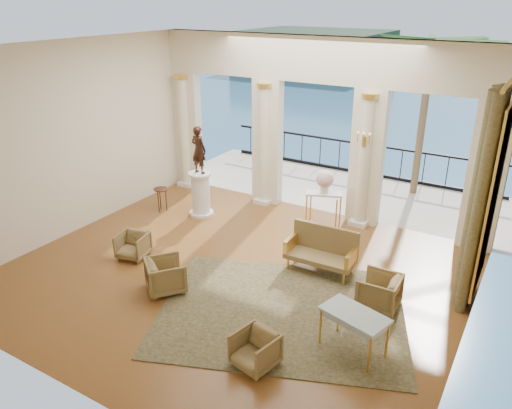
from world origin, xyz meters
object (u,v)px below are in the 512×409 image
Objects in this scene: statue at (199,150)px; armchair_b at (255,348)px; side_table at (161,192)px; armchair_c at (379,290)px; settee at (322,250)px; pedestal at (201,195)px; armchair_a at (133,244)px; armchair_d at (166,274)px; game_table at (355,317)px; console_table at (324,198)px.

armchair_b is at bearing 140.06° from statue.
statue reaches higher than side_table.
settee reaches higher than armchair_c.
armchair_b is at bearing -85.68° from settee.
armchair_c is 0.63× the size of pedestal.
armchair_b is (4.12, -1.62, 0.00)m from armchair_a.
armchair_d is 1.16× the size of side_table.
game_table is 7.07m from side_table.
side_table is (-6.47, 2.83, -0.11)m from game_table.
console_table reaches higher than armchair_d.
statue reaches higher than armchair_b.
console_table is at bearing -69.35° from armchair_d.
statue is at bearing 147.01° from armchair_b.
armchair_d is 0.62× the size of game_table.
armchair_c is (1.15, 2.53, 0.05)m from armchair_b.
side_table is at bearing 177.22° from console_table.
console_table is (-0.90, 2.10, 0.24)m from settee.
game_table is at bearing -30.28° from pedestal.
armchair_d is at bearing -129.50° from console_table.
game_table is 6.25m from pedestal.
settee is (2.29, 2.30, 0.11)m from armchair_d.
statue is (-0.10, 2.64, 1.46)m from armchair_a.
pedestal reaches higher than game_table.
armchair_b is at bearing -34.09° from armchair_a.
armchair_c is at bearing 167.50° from statue.
pedestal reaches higher than side_table.
console_table is (3.00, 1.09, -1.07)m from statue.
armchair_a is 2.65m from pedestal.
game_table is at bearing -56.29° from settee.
armchair_c reaches higher than armchair_a.
armchair_d is 3.94m from statue.
pedestal reaches higher than console_table.
console_table is (-2.40, 4.24, 0.06)m from game_table.
game_table is (3.79, 0.15, 0.29)m from armchair_d.
pedestal is at bearing 16.63° from side_table.
armchair_d is at bearing -36.28° from armchair_a.
pedestal reaches higher than armchair_b.
armchair_b is 6.60m from side_table.
statue is 1.26× the size of console_table.
armchair_c is at bearing -119.09° from armchair_d.
armchair_b is 1.66m from game_table.
armchair_b is at bearing -45.33° from pedestal.
armchair_b is 3.28m from settee.
console_table reaches higher than side_table.
settee is 4.23m from statue.
console_table is at bearing 135.16° from game_table.
console_table is (-2.37, 2.82, 0.35)m from armchair_c.
armchair_c is at bearing 107.01° from game_table.
console_table is (3.00, 1.09, 0.15)m from pedestal.
settee is 2.62m from game_table.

